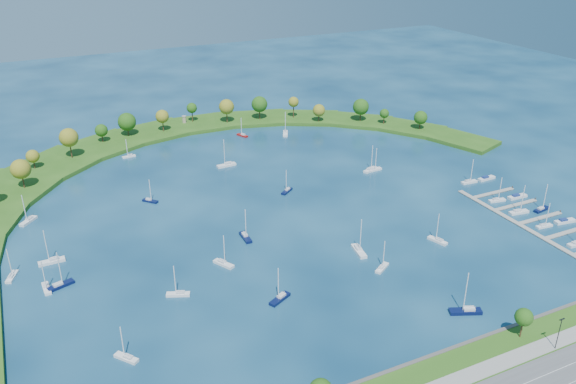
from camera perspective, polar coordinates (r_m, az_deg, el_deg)
name	(u,v)px	position (r m, az deg, el deg)	size (l,w,h in m)	color
ground	(282,207)	(244.64, -0.55, -1.51)	(700.00, 700.00, 0.00)	#072643
breakwater	(146,182)	(273.70, -13.78, 0.97)	(286.74, 247.64, 2.00)	#265115
breakwater_trees	(187,128)	(311.33, -9.90, 6.22)	(240.38, 95.99, 15.33)	#382314
harbor_tower	(184,119)	(346.98, -10.14, 7.03)	(2.60, 2.60, 4.18)	gray
dock_system	(545,227)	(249.67, 23.88, -3.18)	(24.28, 82.00, 1.60)	gray
moored_boat_0	(287,190)	(257.93, -0.11, 0.18)	(7.10, 6.04, 10.78)	#091139
moored_boat_1	(60,284)	(207.66, -21.42, -8.44)	(9.05, 5.07, 12.83)	#091139
moored_boat_2	(359,250)	(213.68, 6.96, -5.67)	(4.21, 9.81, 13.97)	white
moored_boat_3	(46,287)	(208.01, -22.62, -8.62)	(2.60, 7.68, 11.11)	white
moored_boat_4	(245,236)	(221.51, -4.20, -4.36)	(2.69, 8.67, 12.64)	#091139
moored_boat_5	(242,135)	(326.99, -4.49, 5.62)	(4.72, 7.39, 10.56)	maroon
moored_boat_6	(28,220)	(254.67, -24.11, -2.53)	(7.36, 7.79, 12.31)	white
moored_boat_7	(466,310)	(190.19, 17.04, -11.03)	(10.22, 6.49, 14.60)	#091139
moored_boat_8	(438,240)	(225.85, 14.46, -4.56)	(4.44, 8.15, 11.54)	white
moored_boat_9	(280,298)	(187.62, -0.80, -10.32)	(8.53, 5.90, 12.32)	#091139
moored_boat_10	(178,293)	(192.94, -10.71, -9.72)	(7.80, 4.93, 11.14)	white
moored_boat_11	(370,169)	(282.61, 8.08, 2.24)	(9.00, 5.71, 12.86)	white
moored_boat_12	(285,133)	(328.71, -0.26, 5.82)	(6.30, 9.35, 13.44)	white
moored_boat_13	(223,263)	(206.10, -6.35, -6.91)	(5.88, 8.29, 12.02)	white
moored_boat_14	(227,164)	(286.72, -6.05, 2.70)	(9.71, 3.33, 14.03)	white
moored_boat_15	(129,156)	(307.11, -15.33, 3.45)	(6.76, 2.27, 9.79)	white
moored_boat_16	(52,260)	(222.30, -22.15, -6.23)	(9.08, 2.81, 13.23)	white
moored_boat_17	(382,267)	(205.26, 9.21, -7.26)	(7.32, 5.59, 10.78)	white
moored_boat_18	(12,276)	(218.92, -25.46, -7.42)	(4.64, 7.69, 10.94)	white
moored_boat_19	(126,357)	(171.87, -15.57, -15.30)	(6.14, 7.07, 10.81)	white
moored_boat_20	(374,169)	(283.17, 8.45, 2.25)	(7.96, 2.81, 11.48)	white
moored_boat_21	(150,200)	(255.86, -13.37, -0.77)	(6.23, 6.63, 10.46)	#091139
docked_boat_4	(544,225)	(250.02, 23.82, -3.00)	(7.24, 2.58, 10.43)	white
docked_boat_5	(565,221)	(257.22, 25.49, -2.59)	(9.25, 3.65, 1.84)	white
docked_boat_6	(519,211)	(257.50, 21.69, -1.77)	(8.81, 3.51, 12.59)	white
docked_boat_7	(542,209)	(263.59, 23.61, -1.50)	(8.32, 3.43, 11.88)	#091139
docked_boat_8	(497,200)	(264.99, 19.80, -0.70)	(7.81, 3.35, 11.12)	white
docked_boat_9	(517,197)	(271.47, 21.55, -0.41)	(9.28, 2.84, 1.88)	white
docked_boat_10	(469,181)	(279.40, 17.33, 1.01)	(7.98, 2.64, 11.57)	white
docked_boat_11	(486,178)	(285.75, 18.86, 1.28)	(9.17, 3.00, 1.85)	white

